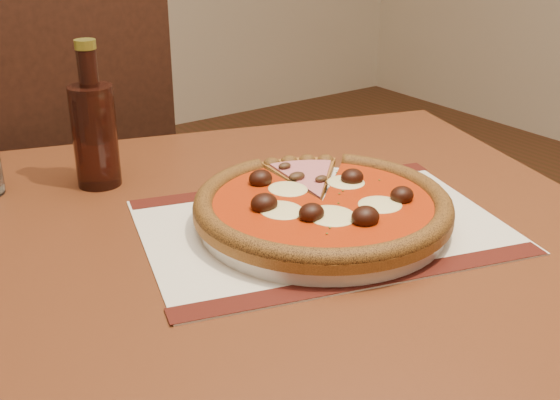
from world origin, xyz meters
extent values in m
cube|color=brown|center=(-0.08, 0.39, 0.73)|extent=(1.00, 1.00, 0.04)
cylinder|color=brown|center=(-0.32, 0.82, 0.35)|extent=(0.05, 0.05, 0.71)
cylinder|color=brown|center=(0.35, 0.62, 0.35)|extent=(0.05, 0.05, 0.71)
cube|color=black|center=(-0.20, 1.15, 0.47)|extent=(0.49, 0.49, 0.04)
cylinder|color=black|center=(-0.01, 1.36, 0.23)|extent=(0.04, 0.04, 0.45)
cylinder|color=black|center=(0.01, 0.96, 0.23)|extent=(0.04, 0.04, 0.45)
cube|color=black|center=(-0.19, 0.94, 0.74)|extent=(0.46, 0.07, 0.48)
cube|color=beige|center=(-0.05, 0.37, 0.75)|extent=(0.49, 0.41, 0.00)
cylinder|color=white|center=(-0.05, 0.37, 0.76)|extent=(0.29, 0.29, 0.02)
cylinder|color=#985D24|center=(-0.05, 0.37, 0.78)|extent=(0.31, 0.31, 0.01)
torus|color=brown|center=(-0.05, 0.37, 0.78)|extent=(0.31, 0.31, 0.02)
cylinder|color=#A22E07|center=(-0.05, 0.37, 0.78)|extent=(0.26, 0.26, 0.00)
ellipsoid|color=#FFF4AB|center=(-0.06, 0.42, 0.79)|extent=(0.05, 0.05, 0.01)
ellipsoid|color=#FFF4AB|center=(-0.13, 0.38, 0.79)|extent=(0.05, 0.05, 0.01)
ellipsoid|color=#FFF4AB|center=(-0.07, 0.32, 0.79)|extent=(0.05, 0.05, 0.01)
ellipsoid|color=#FFF4AB|center=(0.01, 0.31, 0.79)|extent=(0.05, 0.05, 0.01)
ellipsoid|color=#FFF4AB|center=(0.00, 0.39, 0.79)|extent=(0.05, 0.05, 0.01)
ellipsoid|color=black|center=(-0.07, 0.42, 0.80)|extent=(0.03, 0.03, 0.02)
ellipsoid|color=black|center=(-0.14, 0.39, 0.80)|extent=(0.03, 0.03, 0.02)
ellipsoid|color=black|center=(-0.10, 0.33, 0.80)|extent=(0.03, 0.03, 0.02)
ellipsoid|color=black|center=(-0.05, 0.28, 0.80)|extent=(0.03, 0.03, 0.02)
ellipsoid|color=black|center=(0.00, 0.33, 0.80)|extent=(0.03, 0.03, 0.02)
ellipsoid|color=black|center=(0.03, 0.40, 0.80)|extent=(0.03, 0.03, 0.02)
ellipsoid|color=#3C2616|center=(-0.02, 0.42, 0.79)|extent=(0.02, 0.01, 0.01)
ellipsoid|color=#3C2616|center=(-0.01, 0.46, 0.79)|extent=(0.02, 0.01, 0.01)
ellipsoid|color=#3C2616|center=(-0.03, 0.43, 0.79)|extent=(0.02, 0.01, 0.01)
cylinder|color=black|center=(-0.22, 0.65, 0.82)|extent=(0.06, 0.06, 0.14)
cylinder|color=black|center=(-0.22, 0.65, 0.91)|extent=(0.03, 0.03, 0.06)
cylinder|color=#9E9C34|center=(-0.22, 0.65, 0.94)|extent=(0.03, 0.03, 0.01)
camera|label=1|loc=(-0.53, -0.22, 1.12)|focal=45.00mm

